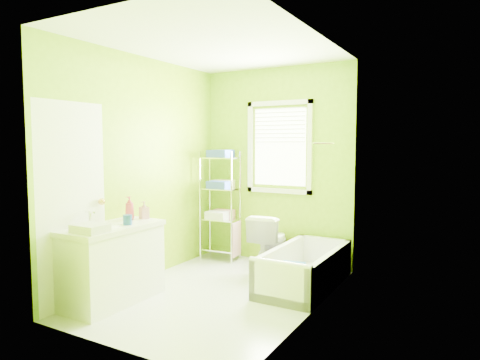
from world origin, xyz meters
The scene contains 9 objects.
ground centered at (0.00, 0.00, 0.00)m, with size 2.90×2.90×0.00m, color silver.
room_envelope centered at (0.00, 0.00, 1.55)m, with size 2.14×2.94×2.62m.
window centered at (0.05, 1.42, 1.61)m, with size 0.92×0.05×1.22m.
door centered at (-1.04, -1.00, 1.00)m, with size 0.09×0.80×2.00m.
right_wall_decor centered at (1.04, -0.02, 1.32)m, with size 0.04×1.48×1.17m.
bathtub centered at (0.72, 0.63, 0.15)m, with size 0.66×1.41×0.46m.
toilet centered at (0.06, 1.11, 0.35)m, with size 0.39×0.69×0.71m, color white.
vanity centered at (-0.80, -0.74, 0.42)m, with size 0.53×1.04×1.03m.
wire_shelf_unit centered at (-0.70, 1.18, 0.92)m, with size 0.53×0.43×1.51m.
Camera 1 is at (2.40, -3.76, 1.59)m, focal length 32.00 mm.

